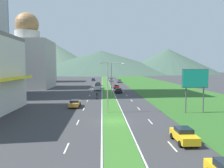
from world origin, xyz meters
TOP-DOWN VIEW (x-y plane):
  - ground_plane at (0.00, 0.00)m, footprint 600.00×600.00m
  - grass_median at (0.00, 60.00)m, footprint 3.20×240.00m
  - grass_verge_right at (20.60, 60.00)m, footprint 24.00×240.00m
  - lane_dash_left_1 at (-5.10, -10.13)m, footprint 0.16×2.80m
  - lane_dash_left_2 at (-5.10, -0.27)m, footprint 0.16×2.80m
  - lane_dash_left_3 at (-5.10, 9.60)m, footprint 0.16×2.80m
  - lane_dash_left_4 at (-5.10, 19.47)m, footprint 0.16×2.80m
  - lane_dash_left_5 at (-5.10, 29.34)m, footprint 0.16×2.80m
  - lane_dash_left_6 at (-5.10, 39.20)m, footprint 0.16×2.80m
  - lane_dash_left_7 at (-5.10, 49.07)m, footprint 0.16×2.80m
  - lane_dash_left_8 at (-5.10, 58.94)m, footprint 0.16×2.80m
  - lane_dash_left_9 at (-5.10, 68.81)m, footprint 0.16×2.80m
  - lane_dash_left_10 at (-5.10, 78.67)m, footprint 0.16×2.80m
  - lane_dash_left_11 at (-5.10, 88.54)m, footprint 0.16×2.80m
  - lane_dash_left_12 at (-5.10, 98.41)m, footprint 0.16×2.80m
  - lane_dash_right_1 at (5.10, -10.13)m, footprint 0.16×2.80m
  - lane_dash_right_2 at (5.10, -0.27)m, footprint 0.16×2.80m
  - lane_dash_right_3 at (5.10, 9.60)m, footprint 0.16×2.80m
  - lane_dash_right_4 at (5.10, 19.47)m, footprint 0.16×2.80m
  - lane_dash_right_5 at (5.10, 29.34)m, footprint 0.16×2.80m
  - lane_dash_right_6 at (5.10, 39.20)m, footprint 0.16×2.80m
  - lane_dash_right_7 at (5.10, 49.07)m, footprint 0.16×2.80m
  - lane_dash_right_8 at (5.10, 58.94)m, footprint 0.16×2.80m
  - lane_dash_right_9 at (5.10, 68.81)m, footprint 0.16×2.80m
  - lane_dash_right_10 at (5.10, 78.67)m, footprint 0.16×2.80m
  - lane_dash_right_11 at (5.10, 88.54)m, footprint 0.16×2.80m
  - lane_dash_right_12 at (5.10, 98.41)m, footprint 0.16×2.80m
  - edge_line_median_left at (-1.75, 60.00)m, footprint 0.16×240.00m
  - edge_line_median_right at (1.75, 60.00)m, footprint 0.16×240.00m
  - domed_building at (-29.11, 52.80)m, footprint 16.87×16.87m
  - midrise_colored at (-35.20, 89.02)m, footprint 15.05×15.05m
  - hill_far_left at (-63.34, 263.38)m, footprint 132.68×132.68m
  - hill_far_center at (-2.95, 249.67)m, footprint 194.55×194.55m
  - hill_far_right at (77.99, 236.49)m, footprint 123.11×123.11m
  - street_lamp_near at (-0.44, 6.15)m, footprint 2.97×0.29m
  - street_lamp_mid at (0.49, 30.10)m, footprint 3.25×0.31m
  - billboard_roadside at (13.72, 5.06)m, footprint 4.45×0.28m
  - car_0 at (-6.69, 95.64)m, footprint 1.90×4.32m
  - car_1 at (6.63, -9.11)m, footprint 1.91×4.07m
  - car_2 at (3.46, 48.64)m, footprint 1.94×4.44m
  - car_3 at (-7.01, 11.83)m, footprint 2.00×4.69m
  - car_5 at (3.35, 91.26)m, footprint 1.97×4.50m
  - car_6 at (7.04, 80.69)m, footprint 1.98×4.64m
  - car_7 at (3.25, 35.22)m, footprint 1.97×4.52m
  - car_8 at (-3.22, 62.85)m, footprint 2.00×4.14m
  - pickup_truck_0 at (-3.28, 50.16)m, footprint 2.18×5.40m
  - pickup_truck_1 at (-3.24, 43.43)m, footprint 2.18×5.40m
  - motorcycle_rider at (-2.98, 22.52)m, footprint 0.36×2.00m

SIDE VIEW (x-z plane):
  - ground_plane at x=0.00m, z-range 0.00..0.00m
  - lane_dash_left_1 at x=-5.10m, z-range 0.00..0.01m
  - lane_dash_left_2 at x=-5.10m, z-range 0.00..0.01m
  - lane_dash_left_3 at x=-5.10m, z-range 0.00..0.01m
  - lane_dash_left_4 at x=-5.10m, z-range 0.00..0.01m
  - lane_dash_left_5 at x=-5.10m, z-range 0.00..0.01m
  - lane_dash_left_6 at x=-5.10m, z-range 0.00..0.01m
  - lane_dash_left_7 at x=-5.10m, z-range 0.00..0.01m
  - lane_dash_left_8 at x=-5.10m, z-range 0.00..0.01m
  - lane_dash_left_9 at x=-5.10m, z-range 0.00..0.01m
  - lane_dash_left_10 at x=-5.10m, z-range 0.00..0.01m
  - lane_dash_left_11 at x=-5.10m, z-range 0.00..0.01m
  - lane_dash_left_12 at x=-5.10m, z-range 0.00..0.01m
  - lane_dash_right_1 at x=5.10m, z-range 0.00..0.01m
  - lane_dash_right_2 at x=5.10m, z-range 0.00..0.01m
  - lane_dash_right_3 at x=5.10m, z-range 0.00..0.01m
  - lane_dash_right_4 at x=5.10m, z-range 0.00..0.01m
  - lane_dash_right_5 at x=5.10m, z-range 0.00..0.01m
  - lane_dash_right_6 at x=5.10m, z-range 0.00..0.01m
  - lane_dash_right_7 at x=5.10m, z-range 0.00..0.01m
  - lane_dash_right_8 at x=5.10m, z-range 0.00..0.01m
  - lane_dash_right_9 at x=5.10m, z-range 0.00..0.01m
  - lane_dash_right_10 at x=5.10m, z-range 0.00..0.01m
  - lane_dash_right_11 at x=5.10m, z-range 0.00..0.01m
  - lane_dash_right_12 at x=5.10m, z-range 0.00..0.01m
  - edge_line_median_left at x=-1.75m, z-range 0.00..0.01m
  - edge_line_median_right at x=1.75m, z-range 0.00..0.01m
  - grass_median at x=0.00m, z-range 0.00..0.06m
  - grass_verge_right at x=20.60m, z-range 0.00..0.06m
  - car_2 at x=3.46m, z-range 0.02..1.44m
  - car_3 at x=-7.01m, z-range 0.04..1.43m
  - car_0 at x=-6.69m, z-range 0.01..1.47m
  - motorcycle_rider at x=-2.98m, z-range -0.15..1.65m
  - car_7 at x=3.25m, z-range 0.03..1.46m
  - car_8 at x=-3.22m, z-range 0.01..1.53m
  - car_1 at x=6.63m, z-range 0.02..1.52m
  - car_6 at x=7.04m, z-range 0.02..1.58m
  - car_5 at x=3.35m, z-range 0.01..1.61m
  - pickup_truck_0 at x=-3.28m, z-range -0.02..1.98m
  - pickup_truck_1 at x=-3.24m, z-range -0.02..1.98m
  - street_lamp_near at x=-0.44m, z-range 0.69..9.27m
  - street_lamp_mid at x=0.49m, z-range 0.73..9.78m
  - billboard_roadside at x=13.72m, z-range 1.77..9.16m
  - midrise_colored at x=-35.20m, z-range 0.00..20.83m
  - domed_building at x=-29.11m, z-range -3.09..24.55m
  - hill_far_center at x=-2.95m, z-range 0.00..28.72m
  - hill_far_right at x=77.99m, z-range 0.00..30.18m
  - hill_far_left at x=-63.34m, z-range 0.00..38.27m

